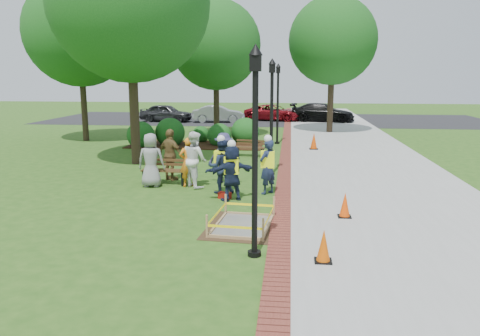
# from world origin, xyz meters

# --- Properties ---
(ground) EXTENTS (100.00, 100.00, 0.00)m
(ground) POSITION_xyz_m (0.00, 0.00, 0.00)
(ground) COLOR #285116
(ground) RESTS_ON ground
(sidewalk) EXTENTS (6.00, 60.00, 0.02)m
(sidewalk) POSITION_xyz_m (5.00, 10.00, 0.01)
(sidewalk) COLOR #9E9E99
(sidewalk) RESTS_ON ground
(brick_edging) EXTENTS (0.50, 60.00, 0.03)m
(brick_edging) POSITION_xyz_m (1.75, 10.00, 0.01)
(brick_edging) COLOR maroon
(brick_edging) RESTS_ON ground
(mulch_bed) EXTENTS (7.00, 3.00, 0.05)m
(mulch_bed) POSITION_xyz_m (-3.00, 12.00, 0.02)
(mulch_bed) COLOR #381E0F
(mulch_bed) RESTS_ON ground
(parking_lot) EXTENTS (36.00, 12.00, 0.01)m
(parking_lot) POSITION_xyz_m (0.00, 27.00, 0.00)
(parking_lot) COLOR black
(parking_lot) RESTS_ON ground
(wet_concrete_pad) EXTENTS (1.90, 2.44, 0.55)m
(wet_concrete_pad) POSITION_xyz_m (0.82, -1.15, 0.23)
(wet_concrete_pad) COLOR #47331E
(wet_concrete_pad) RESTS_ON ground
(bench_near) EXTENTS (1.58, 0.59, 0.84)m
(bench_near) POSITION_xyz_m (-2.29, 3.12, 0.27)
(bench_near) COLOR #4D331A
(bench_near) RESTS_ON ground
(bench_far) EXTENTS (1.44, 0.70, 0.75)m
(bench_far) POSITION_xyz_m (0.13, 8.88, 0.24)
(bench_far) COLOR #52351C
(bench_far) RESTS_ON ground
(cone_front) EXTENTS (0.35, 0.35, 0.68)m
(cone_front) POSITION_xyz_m (2.64, -3.20, 0.33)
(cone_front) COLOR black
(cone_front) RESTS_ON ground
(cone_back) EXTENTS (0.34, 0.34, 0.68)m
(cone_back) POSITION_xyz_m (3.40, -0.12, 0.33)
(cone_back) COLOR black
(cone_back) RESTS_ON ground
(cone_far) EXTENTS (0.42, 0.42, 0.84)m
(cone_far) POSITION_xyz_m (3.12, 11.22, 0.40)
(cone_far) COLOR black
(cone_far) RESTS_ON ground
(toolbox) EXTENTS (0.41, 0.30, 0.19)m
(toolbox) POSITION_xyz_m (0.01, 1.46, 0.09)
(toolbox) COLOR maroon
(toolbox) RESTS_ON ground
(lamp_near) EXTENTS (0.28, 0.28, 4.26)m
(lamp_near) POSITION_xyz_m (1.25, -3.00, 2.48)
(lamp_near) COLOR black
(lamp_near) RESTS_ON ground
(lamp_mid) EXTENTS (0.28, 0.28, 4.26)m
(lamp_mid) POSITION_xyz_m (1.25, 5.00, 2.48)
(lamp_mid) COLOR black
(lamp_mid) RESTS_ON ground
(lamp_far) EXTENTS (0.28, 0.28, 4.26)m
(lamp_far) POSITION_xyz_m (1.25, 13.00, 2.48)
(lamp_far) COLOR black
(lamp_far) RESTS_ON ground
(tree_left) EXTENTS (6.40, 6.40, 9.73)m
(tree_left) POSITION_xyz_m (-4.48, 6.68, 6.51)
(tree_left) COLOR #3D2D1E
(tree_left) RESTS_ON ground
(tree_back) EXTENTS (5.19, 5.19, 7.95)m
(tree_back) POSITION_xyz_m (-2.43, 15.39, 5.35)
(tree_back) COLOR #3D2D1E
(tree_back) RESTS_ON ground
(tree_right) EXTENTS (5.50, 5.50, 8.51)m
(tree_right) POSITION_xyz_m (4.47, 18.55, 5.74)
(tree_right) COLOR #3D2D1E
(tree_right) RESTS_ON ground
(tree_far) EXTENTS (5.89, 5.89, 8.89)m
(tree_far) POSITION_xyz_m (-9.55, 13.09, 5.94)
(tree_far) COLOR #3D2D1E
(tree_far) RESTS_ON ground
(shrub_a) EXTENTS (1.43, 1.43, 1.43)m
(shrub_a) POSITION_xyz_m (-5.71, 11.13, 0.00)
(shrub_a) COLOR #154A16
(shrub_a) RESTS_ON ground
(shrub_b) EXTENTS (1.56, 1.56, 1.56)m
(shrub_b) POSITION_xyz_m (-4.38, 11.94, 0.00)
(shrub_b) COLOR #154A16
(shrub_b) RESTS_ON ground
(shrub_c) EXTENTS (1.26, 1.26, 1.26)m
(shrub_c) POSITION_xyz_m (-1.77, 12.08, 0.00)
(shrub_c) COLOR #154A16
(shrub_c) RESTS_ON ground
(shrub_d) EXTENTS (1.52, 1.52, 1.52)m
(shrub_d) POSITION_xyz_m (-0.47, 12.89, 0.00)
(shrub_d) COLOR #154A16
(shrub_d) RESTS_ON ground
(shrub_e) EXTENTS (0.95, 0.95, 0.95)m
(shrub_e) POSITION_xyz_m (-2.99, 13.26, 0.00)
(shrub_e) COLOR #154A16
(shrub_e) RESTS_ON ground
(casual_person_a) EXTENTS (0.59, 0.39, 1.79)m
(casual_person_a) POSITION_xyz_m (-2.63, 2.71, 0.90)
(casual_person_a) COLOR gray
(casual_person_a) RESTS_ON ground
(casual_person_b) EXTENTS (0.62, 0.52, 1.65)m
(casual_person_b) POSITION_xyz_m (-1.40, 2.83, 0.83)
(casual_person_b) COLOR orange
(casual_person_b) RESTS_ON ground
(casual_person_c) EXTENTS (0.68, 0.70, 1.86)m
(casual_person_c) POSITION_xyz_m (-1.18, 2.83, 0.93)
(casual_person_c) COLOR white
(casual_person_c) RESTS_ON ground
(casual_person_d) EXTENTS (0.69, 0.62, 1.82)m
(casual_person_d) POSITION_xyz_m (-2.23, 3.72, 0.91)
(casual_person_d) COLOR brown
(casual_person_d) RESTS_ON ground
(casual_person_e) EXTENTS (0.60, 0.43, 1.74)m
(casual_person_e) POSITION_xyz_m (-0.30, 3.49, 0.87)
(casual_person_e) COLOR #323157
(casual_person_e) RESTS_ON ground
(hivis_worker_a) EXTENTS (0.63, 0.55, 1.82)m
(hivis_worker_a) POSITION_xyz_m (0.24, 1.27, 0.90)
(hivis_worker_a) COLOR #1A2743
(hivis_worker_a) RESTS_ON ground
(hivis_worker_b) EXTENTS (0.62, 0.65, 1.87)m
(hivis_worker_b) POSITION_xyz_m (1.26, 2.16, 0.93)
(hivis_worker_b) COLOR #1D314C
(hivis_worker_b) RESTS_ON ground
(hivis_worker_c) EXTENTS (0.62, 0.49, 1.85)m
(hivis_worker_c) POSITION_xyz_m (-0.19, 2.11, 0.92)
(hivis_worker_c) COLOR #1C264A
(hivis_worker_c) RESTS_ON ground
(parked_car_a) EXTENTS (2.51, 4.82, 1.51)m
(parked_car_a) POSITION_xyz_m (-7.85, 24.10, 0.00)
(parked_car_a) COLOR #2A2B2D
(parked_car_a) RESTS_ON ground
(parked_car_b) EXTENTS (2.33, 4.55, 1.43)m
(parked_car_b) POSITION_xyz_m (-3.67, 24.09, 0.00)
(parked_car_b) COLOR gray
(parked_car_b) RESTS_ON ground
(parked_car_c) EXTENTS (2.72, 4.61, 1.41)m
(parked_car_c) POSITION_xyz_m (0.59, 25.95, 0.00)
(parked_car_c) COLOR maroon
(parked_car_c) RESTS_ON ground
(parked_car_d) EXTENTS (2.81, 5.10, 1.58)m
(parked_car_d) POSITION_xyz_m (4.45, 25.49, 0.00)
(parked_car_d) COLOR black
(parked_car_d) RESTS_ON ground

